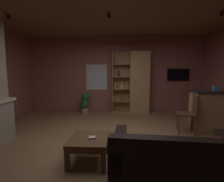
% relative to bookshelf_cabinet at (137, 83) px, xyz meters
% --- Properties ---
extents(floor, '(6.37, 5.85, 0.02)m').
position_rel_bookshelf_cabinet_xyz_m(floor, '(-0.77, -2.68, -1.08)').
color(floor, olive).
rests_on(floor, ground).
extents(wall_back, '(6.49, 0.06, 2.75)m').
position_rel_bookshelf_cabinet_xyz_m(wall_back, '(-0.77, 0.27, 0.30)').
color(wall_back, '#9E5B56').
rests_on(wall_back, ground).
extents(ceiling, '(6.37, 5.85, 0.02)m').
position_rel_bookshelf_cabinet_xyz_m(ceiling, '(-0.77, -2.68, 1.68)').
color(ceiling, brown).
extents(window_pane_back, '(0.77, 0.01, 0.93)m').
position_rel_bookshelf_cabinet_xyz_m(window_pane_back, '(-1.47, 0.24, 0.20)').
color(window_pane_back, white).
extents(bookshelf_cabinet, '(1.29, 0.41, 2.16)m').
position_rel_bookshelf_cabinet_xyz_m(bookshelf_cabinet, '(0.00, 0.00, 0.00)').
color(bookshelf_cabinet, tan).
rests_on(bookshelf_cabinet, ground).
extents(kitchen_bar_counter, '(1.54, 0.57, 1.01)m').
position_rel_bookshelf_cabinet_xyz_m(kitchen_bar_counter, '(1.97, -1.77, -0.57)').
color(kitchen_bar_counter, tan).
rests_on(kitchen_bar_counter, ground).
extents(tissue_box, '(0.13, 0.13, 0.11)m').
position_rel_bookshelf_cabinet_xyz_m(tissue_box, '(1.78, -1.73, -0.01)').
color(tissue_box, '#598CBF').
rests_on(tissue_box, kitchen_bar_counter).
extents(leather_couch, '(1.61, 1.07, 0.84)m').
position_rel_bookshelf_cabinet_xyz_m(leather_couch, '(0.10, -4.09, -0.77)').
color(leather_couch, black).
rests_on(leather_couch, ground).
extents(coffee_table, '(0.62, 0.68, 0.40)m').
position_rel_bookshelf_cabinet_xyz_m(coffee_table, '(-1.09, -3.38, -0.75)').
color(coffee_table, brown).
rests_on(coffee_table, ground).
extents(table_book_0, '(0.11, 0.10, 0.03)m').
position_rel_bookshelf_cabinet_xyz_m(table_book_0, '(-1.04, -3.41, -0.65)').
color(table_book_0, beige).
rests_on(table_book_0, coffee_table).
extents(dining_chair, '(0.49, 0.49, 0.92)m').
position_rel_bookshelf_cabinet_xyz_m(dining_chair, '(1.09, -1.96, -0.54)').
color(dining_chair, brown).
rests_on(dining_chair, ground).
extents(potted_floor_plant, '(0.32, 0.32, 0.75)m').
position_rel_bookshelf_cabinet_xyz_m(potted_floor_plant, '(-1.83, -0.16, -0.68)').
color(potted_floor_plant, '#9E896B').
rests_on(potted_floor_plant, ground).
extents(wall_mounted_tv, '(0.78, 0.06, 0.44)m').
position_rel_bookshelf_cabinet_xyz_m(wall_mounted_tv, '(1.49, 0.21, 0.29)').
color(wall_mounted_tv, black).
extents(track_light_spot_0, '(0.07, 0.07, 0.09)m').
position_rel_bookshelf_cabinet_xyz_m(track_light_spot_0, '(-3.05, -2.26, 1.60)').
color(track_light_spot_0, black).
extents(track_light_spot_1, '(0.07, 0.07, 0.09)m').
position_rel_bookshelf_cabinet_xyz_m(track_light_spot_1, '(-0.84, -2.22, 1.60)').
color(track_light_spot_1, black).
extents(track_light_spot_2, '(0.07, 0.07, 0.09)m').
position_rel_bookshelf_cabinet_xyz_m(track_light_spot_2, '(1.52, -2.22, 1.60)').
color(track_light_spot_2, black).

